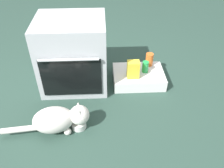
{
  "coord_description": "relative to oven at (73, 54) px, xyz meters",
  "views": [
    {
      "loc": [
        0.26,
        -1.62,
        1.53
      ],
      "look_at": [
        0.34,
        0.0,
        0.25
      ],
      "focal_mm": 37.22,
      "sensor_mm": 36.0,
      "label": 1
    }
  ],
  "objects": [
    {
      "name": "food_bowl",
      "position": [
        0.07,
        -0.63,
        -0.32
      ],
      "size": [
        0.13,
        0.13,
        0.08
      ],
      "color": "white",
      "rests_on": "ground"
    },
    {
      "name": "cat",
      "position": [
        -0.09,
        -0.65,
        -0.22
      ],
      "size": [
        0.72,
        0.27,
        0.24
      ],
      "rotation": [
        0.0,
        0.0,
        0.14
      ],
      "color": "silver",
      "rests_on": "ground"
    },
    {
      "name": "pantry_cabinet",
      "position": [
        0.66,
        -0.01,
        -0.29
      ],
      "size": [
        0.53,
        0.39,
        0.12
      ],
      "primitive_type": "cube",
      "color": "white",
      "rests_on": "ground"
    },
    {
      "name": "snack_bag",
      "position": [
        0.59,
        -0.09,
        -0.14
      ],
      "size": [
        0.12,
        0.09,
        0.18
      ],
      "primitive_type": "cube",
      "color": "yellow",
      "rests_on": "pantry_cabinet"
    },
    {
      "name": "soda_can",
      "position": [
        0.73,
        -0.01,
        -0.17
      ],
      "size": [
        0.07,
        0.07,
        0.12
      ],
      "primitive_type": "cylinder",
      "color": "green",
      "rests_on": "pantry_cabinet"
    },
    {
      "name": "oven",
      "position": [
        0.0,
        0.0,
        0.0
      ],
      "size": [
        0.64,
        0.59,
        0.71
      ],
      "color": "#B7BABF",
      "rests_on": "ground"
    },
    {
      "name": "ground",
      "position": [
        0.03,
        -0.36,
        -0.35
      ],
      "size": [
        8.0,
        8.0,
        0.0
      ],
      "primitive_type": "plane",
      "color": "#284238"
    },
    {
      "name": "sauce_jar",
      "position": [
        0.79,
        0.12,
        -0.16
      ],
      "size": [
        0.08,
        0.08,
        0.14
      ],
      "primitive_type": "cylinder",
      "color": "#D16023",
      "rests_on": "pantry_cabinet"
    }
  ]
}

